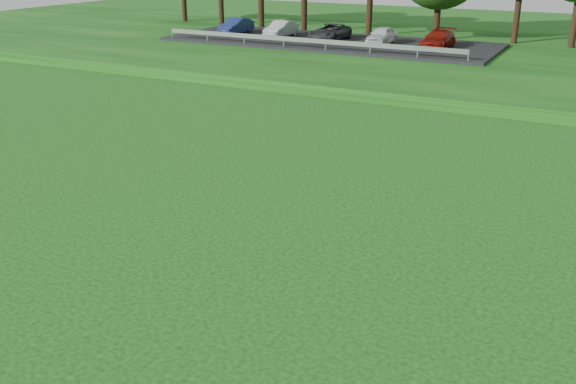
% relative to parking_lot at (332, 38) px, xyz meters
% --- Properties ---
extents(parking_lot, '(24.00, 9.00, 1.38)m').
position_rel_parking_lot_xyz_m(parking_lot, '(0.00, 0.00, 0.00)').
color(parking_lot, black).
rests_on(parking_lot, berm).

